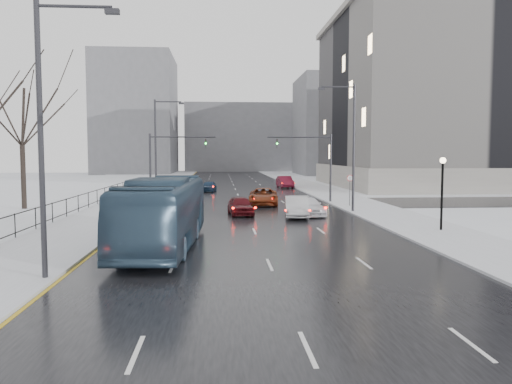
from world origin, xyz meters
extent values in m
cube|color=black|center=(0.00, 60.00, 0.02)|extent=(16.00, 150.00, 0.04)
cube|color=black|center=(0.00, 48.00, 0.02)|extent=(130.00, 10.00, 0.04)
cube|color=silver|center=(-10.50, 60.00, 0.08)|extent=(5.00, 150.00, 0.16)
cube|color=silver|center=(10.50, 60.00, 0.08)|extent=(5.00, 150.00, 0.16)
cube|color=white|center=(-20.00, 60.00, 0.06)|extent=(14.00, 150.00, 0.12)
cube|color=black|center=(-13.00, 30.00, 1.41)|extent=(0.04, 70.00, 0.05)
cube|color=black|center=(-13.00, 30.00, 0.41)|extent=(0.04, 70.00, 0.05)
cylinder|color=black|center=(-13.00, 30.00, 0.81)|extent=(0.06, 0.06, 1.30)
cylinder|color=#2D2D33|center=(8.40, 40.00, 5.00)|extent=(0.20, 0.20, 10.00)
cylinder|color=#2D2D33|center=(7.10, 40.00, 9.80)|extent=(2.60, 0.12, 0.12)
cube|color=#2D2D33|center=(5.80, 40.00, 9.65)|extent=(0.50, 0.25, 0.18)
cylinder|color=#2D2D33|center=(-8.40, 20.00, 5.00)|extent=(0.20, 0.20, 10.00)
cylinder|color=#2D2D33|center=(-7.10, 20.00, 9.80)|extent=(2.60, 0.12, 0.12)
cube|color=#2D2D33|center=(-5.80, 20.00, 9.65)|extent=(0.50, 0.25, 0.18)
cylinder|color=#2D2D33|center=(-8.40, 52.00, 5.00)|extent=(0.20, 0.20, 10.00)
cylinder|color=#2D2D33|center=(-7.10, 52.00, 9.80)|extent=(2.60, 0.12, 0.12)
cube|color=#2D2D33|center=(-5.80, 52.00, 9.65)|extent=(0.50, 0.25, 0.18)
cylinder|color=black|center=(11.00, 30.00, 2.16)|extent=(0.14, 0.14, 4.00)
sphere|color=#FFE5B2|center=(11.00, 30.00, 4.26)|extent=(0.36, 0.36, 0.36)
cylinder|color=#2D2D33|center=(8.40, 48.00, 3.25)|extent=(0.20, 0.20, 6.50)
cylinder|color=#2D2D33|center=(5.40, 48.00, 6.20)|extent=(6.00, 0.12, 0.12)
imported|color=#2D2D33|center=(3.30, 48.00, 5.60)|extent=(0.15, 0.18, 0.90)
sphere|color=#19FF33|center=(3.30, 47.85, 5.60)|extent=(0.16, 0.16, 0.16)
cylinder|color=#2D2D33|center=(-8.40, 48.00, 3.25)|extent=(0.20, 0.20, 6.50)
cylinder|color=#2D2D33|center=(-5.40, 48.00, 6.20)|extent=(6.00, 0.12, 0.12)
imported|color=#2D2D33|center=(-3.30, 48.00, 5.60)|extent=(0.15, 0.18, 0.90)
sphere|color=#19FF33|center=(-3.30, 47.85, 5.60)|extent=(0.16, 0.16, 0.16)
cylinder|color=#2D2D33|center=(9.20, 44.00, 1.41)|extent=(0.06, 0.06, 2.50)
cylinder|color=white|center=(9.20, 44.00, 2.56)|extent=(0.60, 0.03, 0.60)
torus|color=#B20C0C|center=(9.20, 44.00, 2.56)|extent=(0.58, 0.06, 0.58)
cube|color=gray|center=(35.00, 72.00, 12.00)|extent=(40.00, 30.00, 24.00)
cube|color=gray|center=(35.00, 72.00, 24.40)|extent=(41.00, 31.00, 0.80)
cube|color=gray|center=(35.00, 72.00, 1.50)|extent=(40.60, 30.60, 3.00)
cube|color=slate|center=(28.00, 115.00, 11.00)|extent=(24.00, 20.00, 22.00)
cube|color=slate|center=(-22.00, 125.00, 14.00)|extent=(18.00, 22.00, 28.00)
cube|color=slate|center=(4.00, 140.00, 9.00)|extent=(30.00, 18.00, 18.00)
imported|color=#334D64|center=(-4.80, 26.28, 1.77)|extent=(3.53, 12.53, 3.45)
imported|color=#4A0C12|center=(-0.50, 39.05, 0.75)|extent=(2.08, 4.33, 1.43)
imported|color=silver|center=(3.50, 37.33, 0.80)|extent=(2.11, 4.78, 1.53)
imported|color=maroon|center=(1.87, 46.25, 0.81)|extent=(3.04, 5.74, 1.54)
imported|color=white|center=(4.50, 38.57, 0.72)|extent=(2.50, 4.91, 1.37)
imported|color=#162A43|center=(-3.37, 62.62, 0.71)|extent=(2.08, 4.11, 1.34)
imported|color=maroon|center=(6.84, 69.06, 0.84)|extent=(2.01, 4.93, 1.59)
camera|label=1|loc=(-2.05, 1.66, 4.63)|focal=35.00mm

